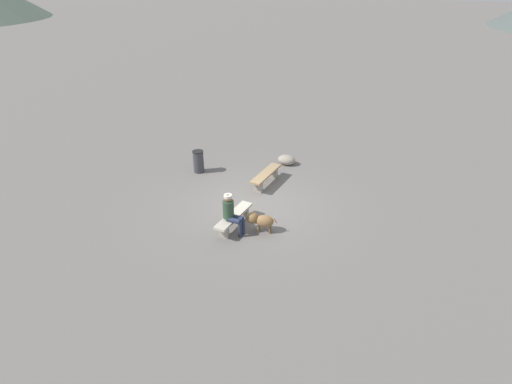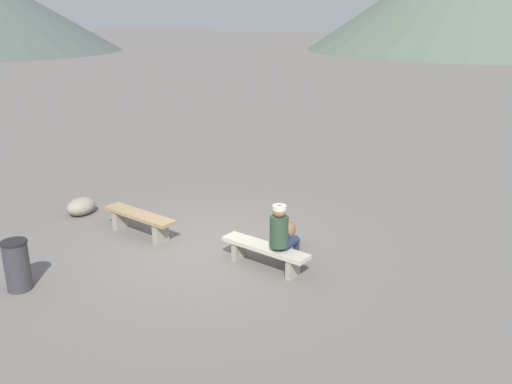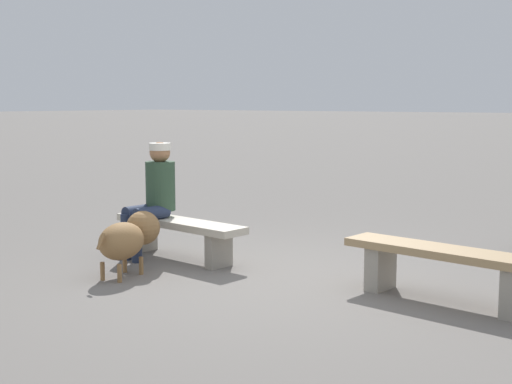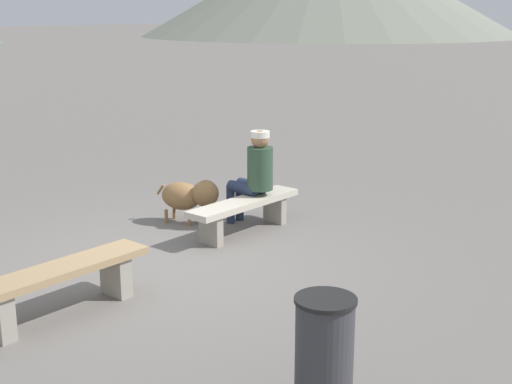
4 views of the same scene
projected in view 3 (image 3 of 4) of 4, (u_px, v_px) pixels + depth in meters
ground at (282, 282)px, 6.84m from camera, size 210.00×210.00×0.06m
bench_left at (444, 264)px, 6.00m from camera, size 1.82×0.54×0.47m
bench_right at (179, 230)px, 7.68m from camera, size 1.76×0.52×0.43m
seated_person at (154, 191)px, 7.76m from camera, size 0.36×0.65×1.26m
dog at (129, 237)px, 6.97m from camera, size 0.47×0.90×0.60m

